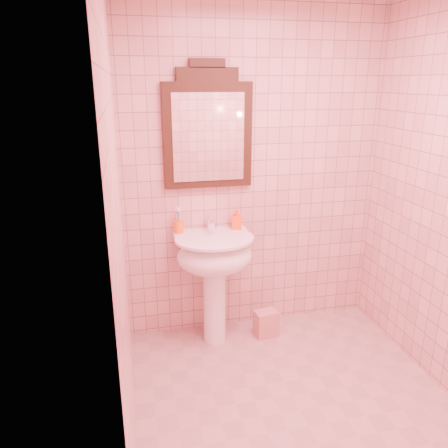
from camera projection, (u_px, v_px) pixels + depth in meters
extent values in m
plane|color=tan|center=(300.00, 410.00, 2.71)|extent=(2.20, 2.20, 0.00)
cube|color=#E1AA9D|center=(254.00, 176.00, 3.34)|extent=(2.00, 0.02, 2.50)
cylinder|color=white|center=(215.00, 300.00, 3.34)|extent=(0.17, 0.17, 0.70)
ellipsoid|color=white|center=(215.00, 256.00, 3.21)|extent=(0.56, 0.46, 0.28)
cube|color=white|center=(210.00, 234.00, 3.32)|extent=(0.56, 0.15, 0.05)
cylinder|color=white|center=(215.00, 239.00, 3.17)|extent=(0.58, 0.58, 0.02)
cylinder|color=white|center=(210.00, 225.00, 3.30)|extent=(0.04, 0.04, 0.09)
cylinder|color=white|center=(212.00, 222.00, 3.24)|extent=(0.02, 0.10, 0.02)
cylinder|color=white|center=(213.00, 227.00, 3.20)|extent=(0.02, 0.02, 0.04)
cube|color=white|center=(210.00, 217.00, 3.29)|extent=(0.02, 0.07, 0.01)
cube|color=black|center=(208.00, 136.00, 3.14)|extent=(0.65, 0.05, 0.75)
cube|color=black|center=(207.00, 74.00, 3.01)|extent=(0.44, 0.05, 0.09)
cube|color=black|center=(207.00, 63.00, 2.99)|extent=(0.25, 0.05, 0.06)
cube|color=white|center=(209.00, 138.00, 3.12)|extent=(0.52, 0.01, 0.62)
cylinder|color=orange|center=(179.00, 227.00, 3.26)|extent=(0.07, 0.07, 0.09)
cylinder|color=silver|center=(181.00, 222.00, 3.25)|extent=(0.01, 0.01, 0.17)
cylinder|color=#338CD8|center=(178.00, 221.00, 3.26)|extent=(0.01, 0.01, 0.17)
cylinder|color=#E5334C|center=(176.00, 222.00, 3.24)|extent=(0.01, 0.01, 0.17)
cylinder|color=#3FBF59|center=(179.00, 223.00, 3.23)|extent=(0.01, 0.01, 0.17)
imported|color=#FF4D15|center=(237.00, 219.00, 3.33)|extent=(0.09, 0.09, 0.16)
cube|color=tan|center=(266.00, 324.00, 3.47)|extent=(0.19, 0.14, 0.21)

